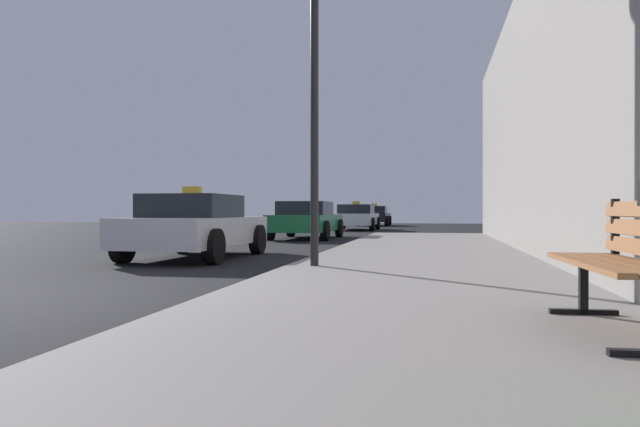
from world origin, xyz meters
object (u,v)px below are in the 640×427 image
object	(u,v)px
car_black	(374,216)
street_lamp	(314,45)
car_green	(306,220)
car_white	(357,217)
car_silver	(195,226)
bench	(629,255)

from	to	relation	value
car_black	street_lamp	bearing A→B (deg)	-86.00
car_green	car_white	xyz separation A→B (m)	(0.49, 9.58, 0.00)
street_lamp	car_white	size ratio (longest dim) A/B	1.08
car_silver	car_green	size ratio (longest dim) A/B	0.93
street_lamp	car_black	distance (m)	29.79
bench	street_lamp	distance (m)	5.85
car_green	car_silver	bearing A→B (deg)	-92.60
bench	car_silver	world-z (taller)	car_silver
bench	car_white	bearing A→B (deg)	98.94
car_silver	car_green	distance (m)	8.64
car_green	car_white	bearing A→B (deg)	87.09
car_green	car_white	size ratio (longest dim) A/B	1.00
car_green	car_black	xyz separation A→B (m)	(0.52, 18.27, -0.00)
car_silver	car_black	bearing A→B (deg)	88.07
car_green	bench	bearing A→B (deg)	-70.39
street_lamp	car_white	xyz separation A→B (m)	(-2.10, 20.90, -2.72)
street_lamp	bench	bearing A→B (deg)	-55.14
bench	car_green	xyz separation A→B (m)	(-5.55, 15.58, -0.01)
street_lamp	car_black	bearing A→B (deg)	94.00
car_black	car_white	bearing A→B (deg)	-90.19
bench	car_black	xyz separation A→B (m)	(-5.03, 33.85, -0.01)
car_silver	car_black	distance (m)	26.92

